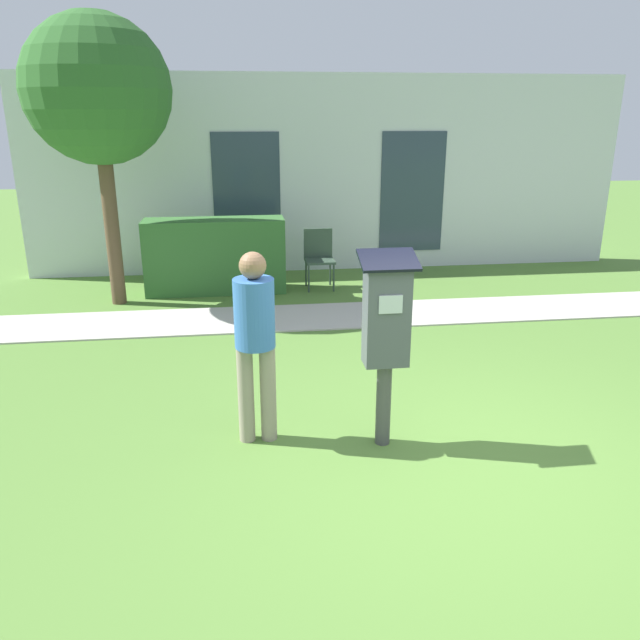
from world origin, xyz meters
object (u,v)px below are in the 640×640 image
(person_standing, at_px, (255,333))
(outdoor_chair_left, at_px, (240,255))
(outdoor_chair_middle, at_px, (319,254))
(parking_meter, at_px, (386,325))

(person_standing, bearing_deg, outdoor_chair_left, 92.36)
(person_standing, height_order, outdoor_chair_middle, person_standing)
(parking_meter, distance_m, outdoor_chair_middle, 4.91)
(person_standing, xyz_separation_m, outdoor_chair_middle, (1.11, 4.69, -0.40))
(outdoor_chair_left, xyz_separation_m, outdoor_chair_middle, (1.20, -0.10, 0.00))
(person_standing, distance_m, outdoor_chair_left, 4.80)
(parking_meter, xyz_separation_m, outdoor_chair_left, (-1.09, 4.98, -0.49))
(person_standing, relative_size, outdoor_chair_left, 1.76)
(parking_meter, bearing_deg, outdoor_chair_left, 102.37)
(outdoor_chair_left, relative_size, outdoor_chair_middle, 1.00)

